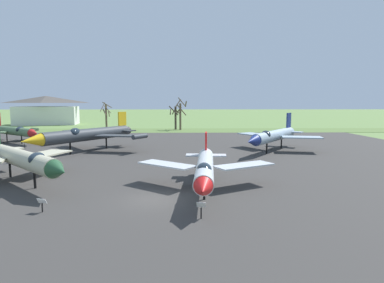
{
  "coord_description": "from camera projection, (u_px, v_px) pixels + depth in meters",
  "views": [
    {
      "loc": [
        2.1,
        -21.3,
        6.6
      ],
      "look_at": [
        2.95,
        14.78,
        2.24
      ],
      "focal_mm": 30.08,
      "sensor_mm": 36.0,
      "label": 1
    }
  ],
  "objects": [
    {
      "name": "ground_plane",
      "position": [
        154.0,
        200.0,
        21.88
      ],
      "size": [
        600.0,
        600.0,
        0.0
      ],
      "primitive_type": "plane",
      "color": "#607F42"
    },
    {
      "name": "asphalt_apron",
      "position": [
        168.0,
        156.0,
        40.09
      ],
      "size": [
        75.75,
        61.18,
        0.05
      ],
      "primitive_type": "cube",
      "color": "#383533",
      "rests_on": "ground"
    },
    {
      "name": "grass_verge_strip",
      "position": [
        176.0,
        131.0,
        76.41
      ],
      "size": [
        135.75,
        12.0,
        0.06
      ],
      "primitive_type": "cube",
      "color": "#557137",
      "rests_on": "ground"
    },
    {
      "name": "jet_fighter_front_left",
      "position": [
        273.0,
        136.0,
        43.35
      ],
      "size": [
        11.78,
        14.05,
        5.09
      ],
      "color": "#8EA3B2",
      "rests_on": "ground"
    },
    {
      "name": "jet_fighter_front_right",
      "position": [
        14.0,
        131.0,
        52.95
      ],
      "size": [
        12.44,
        10.95,
        4.97
      ],
      "color": "#4C6B47",
      "rests_on": "ground"
    },
    {
      "name": "info_placard_front_right",
      "position": [
        25.0,
        145.0,
        45.59
      ],
      "size": [
        0.5,
        0.35,
        1.15
      ],
      "color": "black",
      "rests_on": "ground"
    },
    {
      "name": "jet_fighter_rear_center",
      "position": [
        22.0,
        158.0,
        26.19
      ],
      "size": [
        11.98,
        11.8,
        5.04
      ],
      "color": "#B7B293",
      "rests_on": "ground"
    },
    {
      "name": "info_placard_rear_center",
      "position": [
        42.0,
        204.0,
        19.31
      ],
      "size": [
        0.62,
        0.35,
        0.9
      ],
      "color": "black",
      "rests_on": "ground"
    },
    {
      "name": "jet_fighter_rear_left",
      "position": [
        86.0,
        135.0,
        42.98
      ],
      "size": [
        13.75,
        15.69,
        5.25
      ],
      "color": "#33383D",
      "rests_on": "ground"
    },
    {
      "name": "info_placard_rear_left",
      "position": [
        26.0,
        157.0,
        35.67
      ],
      "size": [
        0.53,
        0.38,
        1.06
      ],
      "color": "black",
      "rests_on": "ground"
    },
    {
      "name": "jet_fighter_rear_right",
      "position": [
        205.0,
        167.0,
        23.81
      ],
      "size": [
        11.08,
        12.94,
        3.98
      ],
      "color": "silver",
      "rests_on": "ground"
    },
    {
      "name": "info_placard_rear_right",
      "position": [
        201.0,
        208.0,
        18.2
      ],
      "size": [
        0.55,
        0.34,
        1.04
      ],
      "color": "black",
      "rests_on": "ground"
    },
    {
      "name": "bare_tree_far_left",
      "position": [
        106.0,
        115.0,
        78.75
      ],
      "size": [
        2.94,
        2.95,
        6.83
      ],
      "color": "brown",
      "rests_on": "ground"
    },
    {
      "name": "bare_tree_left_of_center",
      "position": [
        175.0,
        116.0,
        78.64
      ],
      "size": [
        3.24,
        3.25,
        5.86
      ],
      "color": "#42382D",
      "rests_on": "ground"
    },
    {
      "name": "bare_tree_center",
      "position": [
        181.0,
        113.0,
        77.51
      ],
      "size": [
        2.93,
        3.04,
        7.88
      ],
      "color": "brown",
      "rests_on": "ground"
    },
    {
      "name": "visitor_building",
      "position": [
        47.0,
        111.0,
        97.41
      ],
      "size": [
        19.53,
        12.08,
        8.65
      ],
      "color": "silver",
      "rests_on": "ground"
    }
  ]
}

